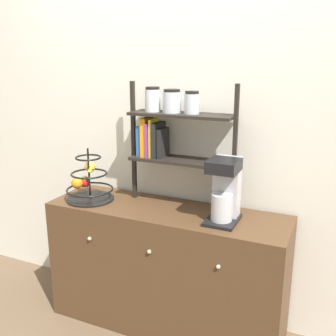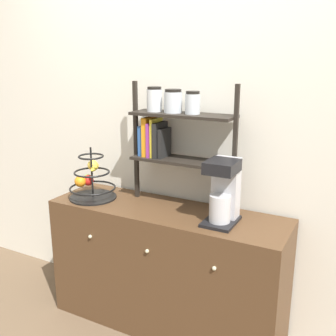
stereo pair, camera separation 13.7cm
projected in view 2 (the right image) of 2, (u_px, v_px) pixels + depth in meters
wall_back at (186, 123)px, 2.50m from camera, size 7.00×0.05×2.60m
sideboard at (166, 268)px, 2.51m from camera, size 1.50×0.46×0.80m
coffee_maker at (223, 191)px, 2.18m from camera, size 0.17×0.23×0.36m
fruit_stand at (91, 181)px, 2.59m from camera, size 0.31×0.31×0.34m
shelf_hutch at (170, 128)px, 2.39m from camera, size 0.69×0.20×0.76m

